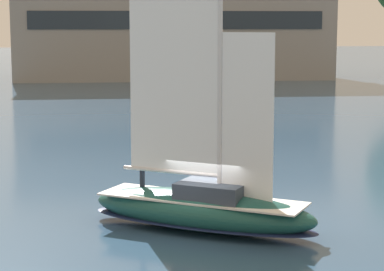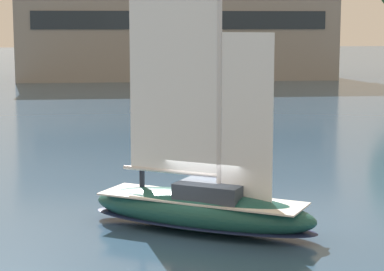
{
  "view_description": "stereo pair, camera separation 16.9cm",
  "coord_description": "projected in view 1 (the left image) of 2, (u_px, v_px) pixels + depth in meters",
  "views": [
    {
      "loc": [
        -3.41,
        -26.3,
        7.54
      ],
      "look_at": [
        0.0,
        3.0,
        3.04
      ],
      "focal_mm": 70.0,
      "sensor_mm": 36.0,
      "label": 1
    },
    {
      "loc": [
        -3.25,
        -26.32,
        7.54
      ],
      "look_at": [
        0.0,
        3.0,
        3.04
      ],
      "focal_mm": 70.0,
      "sensor_mm": 36.0,
      "label": 2
    }
  ],
  "objects": [
    {
      "name": "ground_plane",
      "position": [
        201.0,
        230.0,
        27.35
      ],
      "size": [
        400.0,
        400.0,
        0.0
      ],
      "primitive_type": "plane",
      "color": "#2D4C6B"
    },
    {
      "name": "waterfront_building",
      "position": [
        173.0,
        22.0,
        100.44
      ],
      "size": [
        42.33,
        15.54,
        14.78
      ],
      "color": "gray",
      "rests_on": "ground"
    },
    {
      "name": "sailboat_moored_near_marina",
      "position": [
        162.0,
        86.0,
        81.5
      ],
      "size": [
        7.05,
        2.43,
        9.54
      ],
      "color": "silver",
      "rests_on": "ground"
    },
    {
      "name": "sailboat_main",
      "position": [
        202.0,
        204.0,
        27.2
      ],
      "size": [
        8.77,
        6.69,
        12.07
      ],
      "color": "#194C47",
      "rests_on": "ground"
    }
  ]
}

